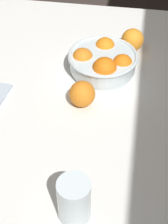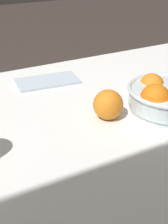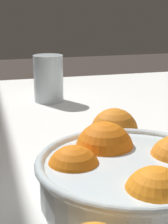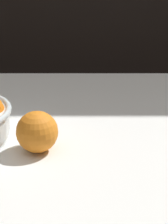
# 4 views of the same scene
# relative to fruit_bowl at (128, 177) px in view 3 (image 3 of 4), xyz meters

# --- Properties ---
(dining_table) EXTENTS (1.35, 1.01, 0.71)m
(dining_table) POSITION_rel_fruit_bowl_xyz_m (0.21, -0.02, -0.11)
(dining_table) COLOR white
(dining_table) RESTS_ON ground_plane
(fruit_bowl) EXTENTS (0.24, 0.24, 0.10)m
(fruit_bowl) POSITION_rel_fruit_bowl_xyz_m (0.00, 0.00, 0.00)
(fruit_bowl) COLOR silver
(fruit_bowl) RESTS_ON dining_table
(juice_glass) EXTENTS (0.08, 0.08, 0.12)m
(juice_glass) POSITION_rel_fruit_bowl_xyz_m (0.57, 0.00, 0.01)
(juice_glass) COLOR #F4A314
(juice_glass) RESTS_ON dining_table
(orange_loose_near_bowl) EXTENTS (0.08, 0.08, 0.08)m
(orange_loose_near_bowl) POSITION_rel_fruit_bowl_xyz_m (0.17, -0.04, -0.00)
(orange_loose_near_bowl) COLOR orange
(orange_loose_near_bowl) RESTS_ON dining_table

